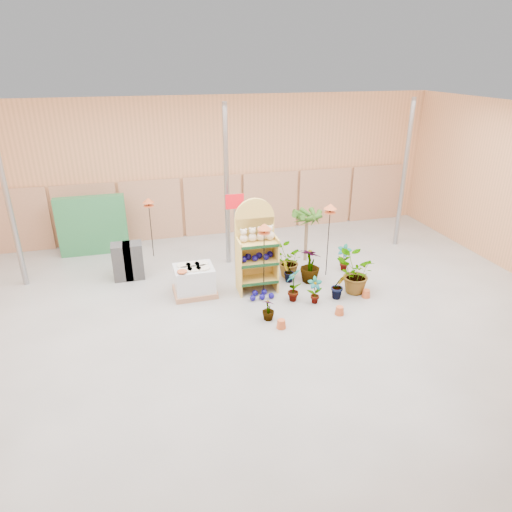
{
  "coord_description": "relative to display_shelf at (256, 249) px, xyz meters",
  "views": [
    {
      "loc": [
        -2.39,
        -8.54,
        5.55
      ],
      "look_at": [
        0.3,
        1.5,
        1.0
      ],
      "focal_mm": 32.0,
      "sensor_mm": 36.0,
      "label": 1
    }
  ],
  "objects": [
    {
      "name": "gazing_balls_floor",
      "position": [
        -0.01,
        -0.57,
        -1.02
      ],
      "size": [
        0.63,
        0.39,
        0.15
      ],
      "color": "#0E0963",
      "rests_on": "ground"
    },
    {
      "name": "display_shelf",
      "position": [
        0.0,
        0.0,
        0.0
      ],
      "size": [
        1.02,
        0.65,
        2.39
      ],
      "rotation": [
        0.0,
        0.0,
        -0.02
      ],
      "color": "gold",
      "rests_on": "ground"
    },
    {
      "name": "charcoal_planters",
      "position": [
        -3.18,
        1.45,
        -0.59
      ],
      "size": [
        0.8,
        0.5,
        1.0
      ],
      "color": "#2A2A2A",
      "rests_on": "ground"
    },
    {
      "name": "potted_plant_3",
      "position": [
        1.5,
        -0.02,
        -0.61
      ],
      "size": [
        0.76,
        0.76,
        0.96
      ],
      "primitive_type": "imported",
      "rotation": [
        0.0,
        0.0,
        2.39
      ],
      "color": "#275014",
      "rests_on": "ground"
    },
    {
      "name": "gazing_balls_shelf",
      "position": [
        0.0,
        -0.13,
        -0.16
      ],
      "size": [
        0.88,
        0.3,
        0.17
      ],
      "color": "#0E0963",
      "rests_on": "display_shelf"
    },
    {
      "name": "room",
      "position": [
        -0.35,
        -0.81,
        1.12
      ],
      "size": [
        15.2,
        12.1,
        4.7
      ],
      "color": "gray",
      "rests_on": "ground"
    },
    {
      "name": "trellis_stock",
      "position": [
        -4.15,
        3.48,
        -0.19
      ],
      "size": [
        2.0,
        0.3,
        1.8
      ],
      "primitive_type": "cube",
      "color": "#276B3A",
      "rests_on": "ground"
    },
    {
      "name": "pallet_stack",
      "position": [
        -1.59,
        0.07,
        -0.71
      ],
      "size": [
        1.07,
        0.9,
        0.78
      ],
      "rotation": [
        0.0,
        0.0,
        0.02
      ],
      "color": "#9D6C4D",
      "rests_on": "ground"
    },
    {
      "name": "palm",
      "position": [
        1.88,
        1.33,
        0.29
      ],
      "size": [
        0.7,
        0.7,
        1.63
      ],
      "color": "brown",
      "rests_on": "ground"
    },
    {
      "name": "potted_plant_7",
      "position": [
        -0.13,
        -1.6,
        -0.84
      ],
      "size": [
        0.4,
        0.4,
        0.52
      ],
      "primitive_type": "imported",
      "rotation": [
        0.0,
        0.0,
        2.58
      ],
      "color": "#275014",
      "rests_on": "ground"
    },
    {
      "name": "bird_table_back",
      "position": [
        -2.46,
        2.79,
        0.6
      ],
      "size": [
        0.34,
        0.34,
        1.83
      ],
      "color": "black",
      "rests_on": "ground"
    },
    {
      "name": "potted_plant_6",
      "position": [
        1.0,
        0.42,
        -0.64
      ],
      "size": [
        0.96,
        0.88,
        0.91
      ],
      "primitive_type": "imported",
      "rotation": [
        0.0,
        0.0,
        2.91
      ],
      "color": "#275014",
      "rests_on": "ground"
    },
    {
      "name": "bird_table_front",
      "position": [
        0.09,
        -0.46,
        0.7
      ],
      "size": [
        0.34,
        0.34,
        1.93
      ],
      "color": "black",
      "rests_on": "ground"
    },
    {
      "name": "teddy_bears",
      "position": [
        0.03,
        -0.11,
        0.42
      ],
      "size": [
        0.89,
        0.23,
        0.38
      ],
      "color": "beige",
      "rests_on": "display_shelf"
    },
    {
      "name": "potted_plant_10",
      "position": [
        2.33,
        -0.9,
        -0.57
      ],
      "size": [
        1.24,
        1.2,
        1.06
      ],
      "primitive_type": "imported",
      "rotation": [
        0.0,
        0.0,
        2.6
      ],
      "color": "#275014",
      "rests_on": "ground"
    },
    {
      "name": "potted_plant_11",
      "position": [
        0.13,
        0.91,
        -0.78
      ],
      "size": [
        0.46,
        0.46,
        0.62
      ],
      "primitive_type": "imported",
      "rotation": [
        0.0,
        0.0,
        1.15
      ],
      "color": "#275014",
      "rests_on": "ground"
    },
    {
      "name": "potted_plant_9",
      "position": [
        1.84,
        -1.08,
        -0.75
      ],
      "size": [
        0.37,
        0.3,
        0.68
      ],
      "primitive_type": "imported",
      "rotation": [
        0.0,
        0.0,
        0.0
      ],
      "color": "#275014",
      "rests_on": "ground"
    },
    {
      "name": "potted_plant_4",
      "position": [
        2.67,
        0.39,
        -0.71
      ],
      "size": [
        0.49,
        0.47,
        0.77
      ],
      "primitive_type": "imported",
      "rotation": [
        0.0,
        0.0,
        5.6
      ],
      "color": "#275014",
      "rests_on": "ground"
    },
    {
      "name": "potted_plant_8",
      "position": [
        1.18,
        -1.16,
        -0.75
      ],
      "size": [
        0.39,
        0.29,
        0.69
      ],
      "primitive_type": "imported",
      "rotation": [
        0.0,
        0.0,
        6.17
      ],
      "color": "#275014",
      "rests_on": "ground"
    },
    {
      "name": "bird_table_right",
      "position": [
        2.08,
        0.23,
        0.82
      ],
      "size": [
        0.34,
        0.34,
        2.06
      ],
      "color": "black",
      "rests_on": "ground"
    },
    {
      "name": "potted_plant_5",
      "position": [
        0.92,
        0.09,
        -0.79
      ],
      "size": [
        0.42,
        0.39,
        0.61
      ],
      "primitive_type": "imported",
      "rotation": [
        0.0,
        0.0,
        3.58
      ],
      "color": "#275014",
      "rests_on": "ground"
    },
    {
      "name": "offer_sign",
      "position": [
        -0.25,
        1.26,
        0.48
      ],
      "size": [
        0.5,
        0.08,
        2.2
      ],
      "color": "gray",
      "rests_on": "ground"
    },
    {
      "name": "potted_plant_0",
      "position": [
        0.72,
        -0.9,
        -0.66
      ],
      "size": [
        0.51,
        0.55,
        0.87
      ],
      "primitive_type": "imported",
      "rotation": [
        0.0,
        0.0,
        4.12
      ],
      "color": "#275014",
      "rests_on": "ground"
    }
  ]
}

